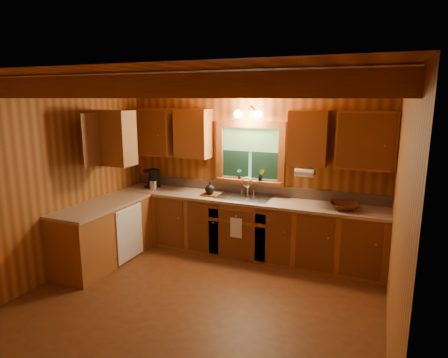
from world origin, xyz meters
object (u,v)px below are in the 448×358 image
coffee_maker (153,178)px  sink (244,200)px  wicker_basket (344,206)px  cutting_board (210,195)px

coffee_maker → sink: bearing=16.6°
sink → wicker_basket: size_ratio=2.11×
sink → cutting_board: bearing=-171.0°
cutting_board → wicker_basket: wicker_basket is taller
coffee_maker → wicker_basket: 3.18m
wicker_basket → coffee_maker: bearing=177.3°
sink → coffee_maker: 1.70m
cutting_board → coffee_maker: bearing=171.0°
cutting_board → wicker_basket: 2.02m
coffee_maker → cutting_board: bearing=11.2°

